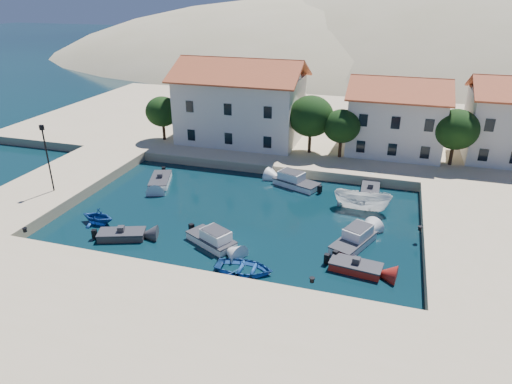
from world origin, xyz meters
TOP-DOWN VIEW (x-y plane):
  - ground at (0.00, 0.00)m, footprint 400.00×400.00m
  - quay_south at (0.00, -6.00)m, footprint 52.00×12.00m
  - quay_east at (20.50, 10.00)m, footprint 11.00×20.00m
  - quay_west at (-19.00, 10.00)m, footprint 8.00×20.00m
  - quay_north at (2.00, 38.00)m, footprint 80.00×36.00m
  - hills at (20.64, 123.62)m, footprint 254.00×176.00m
  - building_left at (-6.00, 28.00)m, footprint 14.70×9.45m
  - building_mid at (12.00, 29.00)m, footprint 10.50×8.40m
  - trees at (4.51, 25.46)m, footprint 37.30×5.30m
  - lamppost at (-17.50, 8.00)m, footprint 0.35×0.25m
  - bollards at (2.80, 3.87)m, footprint 29.36×9.56m
  - motorboat_grey_sw at (-7.70, 3.62)m, footprint 3.93×2.72m
  - cabin_cruiser_south at (-0.62, 4.90)m, footprint 4.52×3.52m
  - rowboat_south at (3.01, 2.07)m, footprint 4.25×3.12m
  - motorboat_red_se at (10.44, 4.46)m, footprint 3.75×2.04m
  - cabin_cruiser_east at (9.92, 7.79)m, footprint 3.42×4.85m
  - boat_east at (9.96, 14.35)m, footprint 5.21×2.30m
  - motorboat_white_ne at (10.42, 18.10)m, footprint 1.79×3.66m
  - rowboat_west at (-11.02, 5.31)m, footprint 3.10×2.72m
  - motorboat_white_west at (-10.11, 14.56)m, footprint 3.12×4.53m
  - cabin_cruiser_north at (3.26, 17.79)m, footprint 4.99×3.50m

SIDE VIEW (x-z plane):
  - hills at x=20.64m, z-range -72.90..26.10m
  - ground at x=0.00m, z-range 0.00..0.00m
  - rowboat_south at x=3.01m, z-range -0.43..0.43m
  - boat_east at x=9.96m, z-range -0.98..0.98m
  - rowboat_west at x=-11.02m, z-range -0.78..0.78m
  - motorboat_white_west at x=-10.11m, z-range -0.33..0.92m
  - motorboat_white_ne at x=10.42m, z-range -0.33..0.92m
  - motorboat_grey_sw at x=-7.70m, z-range -0.33..0.92m
  - motorboat_red_se at x=10.44m, z-range -0.33..0.92m
  - cabin_cruiser_south at x=-0.62m, z-range -0.32..1.28m
  - cabin_cruiser_east at x=9.92m, z-range -0.32..1.28m
  - cabin_cruiser_north at x=3.26m, z-range -0.32..1.28m
  - quay_south at x=0.00m, z-range 0.00..1.00m
  - quay_east at x=20.50m, z-range 0.00..1.00m
  - quay_west at x=-19.00m, z-range 0.00..1.00m
  - quay_north at x=2.00m, z-range 0.00..1.00m
  - bollards at x=2.80m, z-range 1.00..1.30m
  - lamppost at x=-17.50m, z-range 1.64..7.87m
  - trees at x=4.51m, z-range 1.61..8.06m
  - building_mid at x=12.00m, z-range 1.07..9.37m
  - building_left at x=-6.00m, z-range 1.09..10.79m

